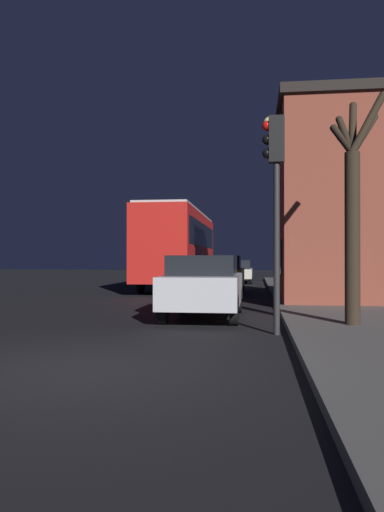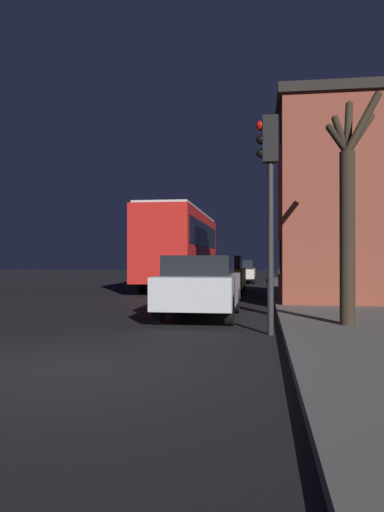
% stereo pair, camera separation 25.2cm
% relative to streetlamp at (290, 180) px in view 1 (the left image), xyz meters
% --- Properties ---
extents(ground_plane, '(120.00, 120.00, 0.00)m').
position_rel_streetlamp_xyz_m(ground_plane, '(-3.41, -8.71, -3.84)').
color(ground_plane, black).
extents(brick_building, '(3.24, 4.34, 6.43)m').
position_rel_streetlamp_xyz_m(brick_building, '(1.29, 1.53, -0.46)').
color(brick_building, brown).
rests_on(brick_building, sidewalk).
extents(streetlamp, '(1.15, 0.37, 5.61)m').
position_rel_streetlamp_xyz_m(streetlamp, '(0.00, 0.00, 0.00)').
color(streetlamp, '#28282B').
rests_on(streetlamp, sidewalk).
extents(traffic_light, '(0.43, 0.24, 4.25)m').
position_rel_streetlamp_xyz_m(traffic_light, '(-0.66, -5.33, -0.79)').
color(traffic_light, '#28282B').
rests_on(traffic_light, ground).
extents(bare_tree, '(1.17, 1.48, 4.87)m').
position_rel_streetlamp_xyz_m(bare_tree, '(0.97, -4.53, -1.12)').
color(bare_tree, '#2D2319').
rests_on(bare_tree, sidewalk).
extents(bus, '(2.42, 11.76, 3.82)m').
position_rel_streetlamp_xyz_m(bus, '(-4.84, 9.77, -1.58)').
color(bus, red).
rests_on(bus, ground).
extents(car_near_lane, '(1.78, 4.03, 1.56)m').
position_rel_streetlamp_xyz_m(car_near_lane, '(-2.31, -2.81, -3.01)').
color(car_near_lane, '#B7BABF').
rests_on(car_near_lane, ground).
extents(car_mid_lane, '(1.75, 4.65, 1.61)m').
position_rel_streetlamp_xyz_m(car_mid_lane, '(-2.44, 6.28, -3.02)').
color(car_mid_lane, olive).
rests_on(car_mid_lane, ground).
extents(car_far_lane, '(1.78, 4.71, 1.40)m').
position_rel_streetlamp_xyz_m(car_far_lane, '(-2.13, 15.85, -3.10)').
color(car_far_lane, beige).
rests_on(car_far_lane, ground).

